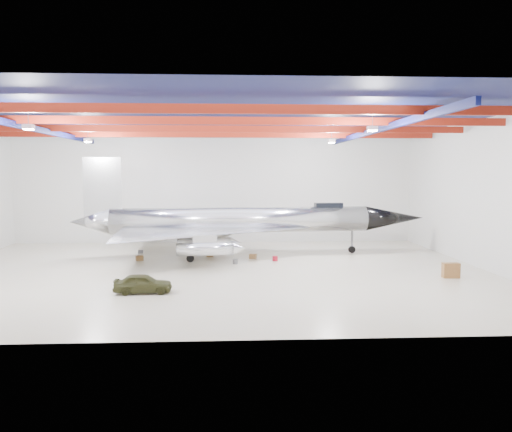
{
  "coord_description": "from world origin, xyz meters",
  "views": [
    {
      "loc": [
        1.57,
        -35.53,
        7.08
      ],
      "look_at": [
        3.48,
        2.0,
        3.79
      ],
      "focal_mm": 35.0,
      "sensor_mm": 36.0,
      "label": 1
    }
  ],
  "objects": [
    {
      "name": "crate_small",
      "position": [
        -6.37,
        8.29,
        0.15
      ],
      "size": [
        0.49,
        0.43,
        0.3
      ],
      "primitive_type": "cube",
      "rotation": [
        0.0,
        0.0,
        0.22
      ],
      "color": "#59595B",
      "rests_on": "floor"
    },
    {
      "name": "toolbox_red",
      "position": [
        0.79,
        8.56,
        0.18
      ],
      "size": [
        0.62,
        0.57,
        0.35
      ],
      "primitive_type": "cube",
      "rotation": [
        0.0,
        0.0,
        -0.4
      ],
      "color": "maroon",
      "rests_on": "floor"
    },
    {
      "name": "jeep",
      "position": [
        -3.61,
        -6.38,
        0.57
      ],
      "size": [
        3.44,
        1.53,
        1.15
      ],
      "primitive_type": "imported",
      "rotation": [
        0.0,
        0.0,
        1.62
      ],
      "color": "#37381C",
      "rests_on": "floor"
    },
    {
      "name": "spares_box",
      "position": [
        -0.44,
        8.18,
        0.17
      ],
      "size": [
        0.44,
        0.44,
        0.35
      ],
      "primitive_type": "cylinder",
      "rotation": [
        0.0,
        0.0,
        0.15
      ],
      "color": "#59595B",
      "rests_on": "floor"
    },
    {
      "name": "ceiling",
      "position": [
        0.0,
        0.0,
        11.0
      ],
      "size": [
        40.0,
        40.0,
        0.0
      ],
      "primitive_type": "plane",
      "rotation": [
        3.14,
        0.0,
        0.0
      ],
      "color": "#0A0F38",
      "rests_on": "wall_back"
    },
    {
      "name": "engine_drum",
      "position": [
        1.91,
        2.71,
        0.18
      ],
      "size": [
        0.49,
        0.49,
        0.37
      ],
      "primitive_type": "cylinder",
      "rotation": [
        0.0,
        0.0,
        0.23
      ],
      "color": "#59595B",
      "rests_on": "floor"
    },
    {
      "name": "ceiling_structure",
      "position": [
        0.0,
        0.0,
        10.32
      ],
      "size": [
        39.5,
        29.5,
        1.08
      ],
      "color": "maroon",
      "rests_on": "ceiling"
    },
    {
      "name": "oil_barrel",
      "position": [
        -0.2,
        6.28,
        0.2
      ],
      "size": [
        0.59,
        0.47,
        0.41
      ],
      "primitive_type": "cube",
      "rotation": [
        0.0,
        0.0,
        -0.02
      ],
      "color": "olive",
      "rests_on": "floor"
    },
    {
      "name": "crate_ply",
      "position": [
        -5.8,
        4.64,
        0.2
      ],
      "size": [
        0.69,
        0.63,
        0.39
      ],
      "primitive_type": "cube",
      "rotation": [
        0.0,
        0.0,
        0.39
      ],
      "color": "olive",
      "rests_on": "floor"
    },
    {
      "name": "parts_bin",
      "position": [
        3.38,
        5.03,
        0.19
      ],
      "size": [
        0.66,
        0.6,
        0.38
      ],
      "primitive_type": "cube",
      "rotation": [
        0.0,
        0.0,
        -0.34
      ],
      "color": "olive",
      "rests_on": "floor"
    },
    {
      "name": "desk",
      "position": [
        16.38,
        -3.12,
        0.51
      ],
      "size": [
        1.13,
        0.61,
        1.01
      ],
      "primitive_type": "cube",
      "rotation": [
        0.0,
        0.0,
        -0.05
      ],
      "color": "brown",
      "rests_on": "floor"
    },
    {
      "name": "wall_back",
      "position": [
        0.0,
        15.0,
        5.5
      ],
      "size": [
        40.0,
        0.0,
        40.0
      ],
      "primitive_type": "plane",
      "rotation": [
        1.57,
        0.0,
        0.0
      ],
      "color": "silver",
      "rests_on": "floor"
    },
    {
      "name": "wall_right",
      "position": [
        20.0,
        0.0,
        5.5
      ],
      "size": [
        0.0,
        30.0,
        30.0
      ],
      "primitive_type": "plane",
      "rotation": [
        1.57,
        0.0,
        -1.57
      ],
      "color": "silver",
      "rests_on": "floor"
    },
    {
      "name": "jet_aircraft",
      "position": [
        2.42,
        6.73,
        2.73
      ],
      "size": [
        30.53,
        18.69,
        8.32
      ],
      "rotation": [
        0.0,
        0.0,
        0.08
      ],
      "color": "silver",
      "rests_on": "floor"
    },
    {
      "name": "tool_chest",
      "position": [
        5.11,
        3.86,
        0.2
      ],
      "size": [
        0.52,
        0.52,
        0.39
      ],
      "primitive_type": "cylinder",
      "rotation": [
        0.0,
        0.0,
        -0.21
      ],
      "color": "maroon",
      "rests_on": "floor"
    },
    {
      "name": "floor",
      "position": [
        0.0,
        0.0,
        0.0
      ],
      "size": [
        40.0,
        40.0,
        0.0
      ],
      "primitive_type": "plane",
      "color": "beige",
      "rests_on": "ground"
    }
  ]
}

